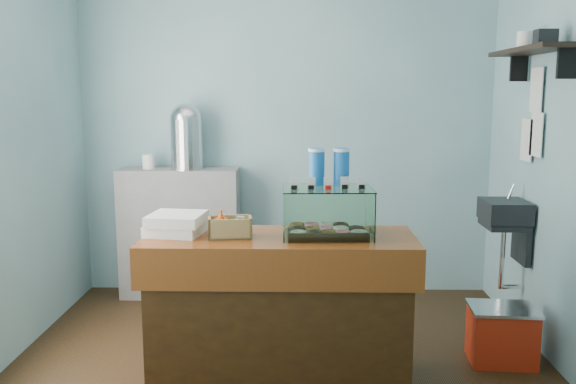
{
  "coord_description": "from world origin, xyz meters",
  "views": [
    {
      "loc": [
        0.12,
        -3.73,
        1.73
      ],
      "look_at": [
        0.05,
        -0.15,
        1.15
      ],
      "focal_mm": 38.0,
      "sensor_mm": 36.0,
      "label": 1
    }
  ],
  "objects_px": {
    "counter": "(279,308)",
    "red_cooler": "(502,334)",
    "display_case": "(327,207)",
    "coffee_urn": "(187,135)"
  },
  "relations": [
    {
      "from": "coffee_urn",
      "to": "display_case",
      "type": "bearing_deg",
      "value": -53.88
    },
    {
      "from": "counter",
      "to": "display_case",
      "type": "height_order",
      "value": "display_case"
    },
    {
      "from": "red_cooler",
      "to": "display_case",
      "type": "bearing_deg",
      "value": -164.75
    },
    {
      "from": "counter",
      "to": "red_cooler",
      "type": "bearing_deg",
      "value": 11.37
    },
    {
      "from": "display_case",
      "to": "counter",
      "type": "bearing_deg",
      "value": -170.64
    },
    {
      "from": "display_case",
      "to": "coffee_urn",
      "type": "distance_m",
      "value": 1.9
    },
    {
      "from": "counter",
      "to": "coffee_urn",
      "type": "relative_size",
      "value": 2.93
    },
    {
      "from": "counter",
      "to": "red_cooler",
      "type": "height_order",
      "value": "counter"
    },
    {
      "from": "counter",
      "to": "red_cooler",
      "type": "distance_m",
      "value": 1.48
    },
    {
      "from": "counter",
      "to": "red_cooler",
      "type": "relative_size",
      "value": 3.62
    }
  ]
}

